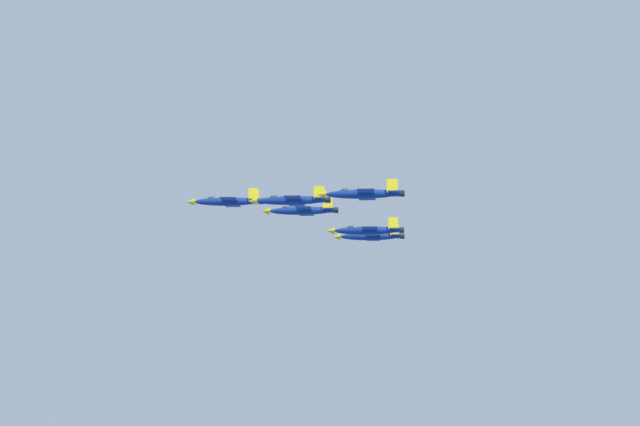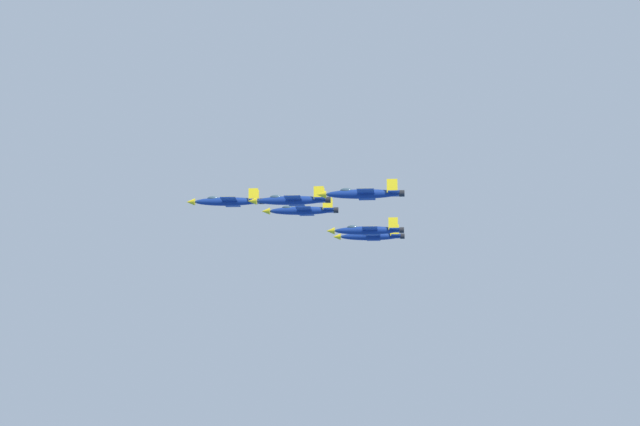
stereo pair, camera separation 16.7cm
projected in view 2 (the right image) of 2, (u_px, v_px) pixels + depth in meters
jet_lead at (227, 201)px, 243.88m from camera, size 13.52×11.36×3.30m
jet_left_wingman at (291, 200)px, 230.91m from camera, size 13.80×11.03×3.31m
jet_right_wingman at (302, 210)px, 254.53m from camera, size 14.06×11.33×3.38m
jet_left_outer at (362, 194)px, 218.13m from camera, size 13.72×11.13×3.30m
jet_right_outer at (370, 236)px, 264.45m from camera, size 13.40×11.21×3.26m
jet_slot_rear at (367, 230)px, 240.77m from camera, size 13.32×10.96×3.22m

